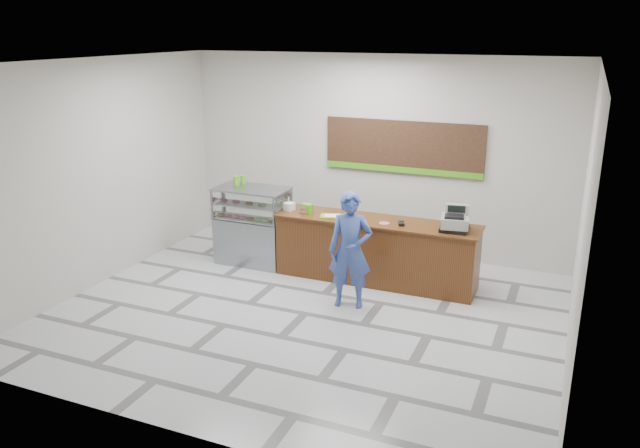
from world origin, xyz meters
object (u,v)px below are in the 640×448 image
at_px(serving_tray, 331,216).
at_px(customer, 350,250).
at_px(sales_counter, 376,251).
at_px(display_case, 253,225).
at_px(cash_register, 455,221).

xyz_separation_m(serving_tray, customer, (0.66, -0.92, -0.18)).
height_order(sales_counter, serving_tray, serving_tray).
relative_size(display_case, cash_register, 2.79).
xyz_separation_m(display_case, serving_tray, (1.49, -0.10, 0.36)).
height_order(sales_counter, display_case, display_case).
distance_m(cash_register, customer, 1.65).
bearing_deg(sales_counter, customer, -93.49).
distance_m(display_case, cash_register, 3.49).
relative_size(sales_counter, cash_register, 6.83).
bearing_deg(serving_tray, display_case, 159.00).
bearing_deg(customer, serving_tray, 112.73).
distance_m(sales_counter, cash_register, 1.40).
distance_m(display_case, customer, 2.39).
bearing_deg(cash_register, customer, -152.61).
bearing_deg(display_case, customer, -25.33).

